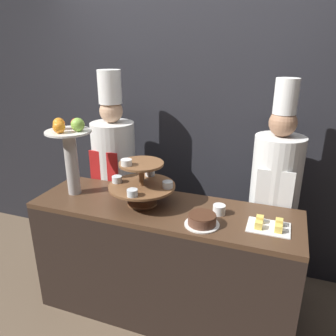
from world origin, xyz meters
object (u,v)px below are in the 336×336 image
Objects in this scene: fruit_pedestal at (70,146)px; cake_square_tray at (269,225)px; tiered_stand at (141,182)px; cake_round at (202,220)px; cup_white at (219,210)px; chef_center_left at (275,189)px; chef_left at (114,167)px.

fruit_pedestal is 2.26× the size of cake_square_tray.
cake_round is at bearing -16.54° from tiered_stand.
cup_white is at bearing 2.35° from fruit_pedestal.
chef_center_left is (1.40, 0.47, -0.32)m from fruit_pedestal.
cup_white is (0.54, 0.04, -0.13)m from tiered_stand.
chef_left reaches higher than fruit_pedestal.
chef_left is at bearing 147.18° from cake_round.
cake_square_tray is 0.14× the size of chef_left.
tiered_stand is at bearing -44.70° from chef_left.
fruit_pedestal is at bearing -179.04° from tiered_stand.
chef_center_left is (0.86, 0.47, -0.12)m from tiered_stand.
fruit_pedestal is at bearing -98.98° from chef_left.
cake_round is (1.01, -0.13, -0.33)m from fruit_pedestal.
chef_left is (-0.94, 0.60, 0.02)m from cake_round.
chef_center_left is (1.33, -0.00, -0.01)m from chef_left.
chef_center_left is at bearing 56.93° from cake_round.
chef_center_left reaches higher than tiered_stand.
cake_square_tray is (0.32, -0.07, -0.02)m from cup_white.
cake_round reaches higher than cake_square_tray.
chef_center_left is (0.32, 0.43, 0.01)m from cup_white.
cup_white is 0.33m from cake_square_tray.
cake_square_tray is 0.15× the size of chef_center_left.
chef_left is at bearing 180.00° from chef_center_left.
cake_square_tray is 1.41m from chef_left.
cup_white reaches higher than cake_square_tray.
chef_left is (-1.01, 0.43, 0.03)m from cup_white.
tiered_stand is 0.26× the size of chef_center_left.
fruit_pedestal is at bearing 172.72° from cake_round.
tiered_stand is 0.98m from chef_center_left.
tiered_stand is at bearing 0.96° from fruit_pedestal.
tiered_stand is 0.67m from chef_left.
cake_round is 0.13× the size of chef_center_left.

